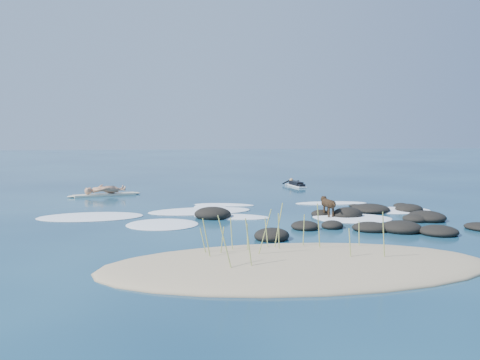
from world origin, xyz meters
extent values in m
plane|color=#0A2642|center=(0.00, 0.00, 0.00)|extent=(160.00, 160.00, 0.00)
ellipsoid|color=#9E8966|center=(0.00, -8.20, 0.00)|extent=(9.00, 4.40, 0.60)
cylinder|color=#9BA952|center=(-0.48, -7.07, 0.54)|extent=(0.08, 0.22, 0.82)
cylinder|color=#9BA952|center=(-1.02, -7.47, 0.50)|extent=(0.04, 0.21, 0.75)
cylinder|color=#9BA952|center=(-0.73, -8.06, 0.73)|extent=(0.33, 0.14, 1.18)
cylinder|color=#9BA952|center=(0.68, -7.55, 0.74)|extent=(0.17, 0.22, 1.23)
cylinder|color=#9BA952|center=(-2.05, -7.52, 0.47)|extent=(0.18, 0.09, 0.70)
cylinder|color=#9BA952|center=(-0.28, -7.52, 0.62)|extent=(0.07, 0.09, 1.01)
cylinder|color=#9BA952|center=(1.11, -8.52, 0.51)|extent=(0.07, 0.08, 0.79)
cylinder|color=#9BA952|center=(-2.01, -8.01, 0.63)|extent=(0.22, 0.04, 1.00)
cylinder|color=#9BA952|center=(1.84, -8.61, 0.70)|extent=(0.15, 0.13, 1.16)
cylinder|color=#9BA952|center=(-1.64, -7.71, 0.50)|extent=(0.12, 0.05, 0.75)
cylinder|color=#9BA952|center=(1.81, -7.19, 0.48)|extent=(0.05, 0.14, 0.71)
cylinder|color=#9BA952|center=(0.44, -7.08, 0.57)|extent=(0.09, 0.12, 0.89)
cylinder|color=#9BA952|center=(-1.37, -7.26, 0.56)|extent=(0.06, 0.23, 0.87)
cylinder|color=#9BA952|center=(-1.22, -8.95, 0.69)|extent=(0.17, 0.05, 1.13)
cylinder|color=#9BA952|center=(-0.23, -7.20, 0.73)|extent=(0.27, 0.18, 1.19)
cylinder|color=#9BA952|center=(-1.71, -8.96, 0.73)|extent=(0.31, 0.18, 1.19)
ellipsoid|color=black|center=(5.11, -4.97, 0.09)|extent=(1.49, 1.50, 0.35)
ellipsoid|color=black|center=(6.04, -2.44, 0.10)|extent=(1.32, 1.53, 0.42)
ellipsoid|color=black|center=(4.80, 1.08, 0.04)|extent=(0.77, 0.84, 0.15)
ellipsoid|color=black|center=(1.41, -3.54, 0.08)|extent=(0.91, 0.99, 0.34)
ellipsoid|color=black|center=(4.22, -4.37, 0.11)|extent=(1.50, 1.51, 0.44)
ellipsoid|color=black|center=(2.65, -1.09, 0.08)|extent=(0.77, 0.67, 0.31)
ellipsoid|color=black|center=(4.84, -0.31, 0.10)|extent=(1.87, 1.91, 0.40)
ellipsoid|color=black|center=(3.50, -1.57, 0.12)|extent=(1.30, 1.16, 0.50)
ellipsoid|color=black|center=(6.34, -0.45, 0.10)|extent=(1.36, 1.42, 0.39)
ellipsoid|color=black|center=(-1.26, -0.97, 0.13)|extent=(1.69, 1.60, 0.53)
ellipsoid|color=black|center=(0.06, -5.00, 0.10)|extent=(1.41, 1.47, 0.42)
ellipsoid|color=black|center=(6.58, 0.76, 0.06)|extent=(0.79, 0.78, 0.23)
ellipsoid|color=black|center=(2.32, -3.48, 0.08)|extent=(0.99, 1.07, 0.31)
ellipsoid|color=black|center=(5.53, -2.63, 0.08)|extent=(0.90, 0.95, 0.33)
ellipsoid|color=black|center=(3.35, -4.12, 0.09)|extent=(1.44, 1.35, 0.35)
ellipsoid|color=white|center=(-3.02, -2.15, 0.01)|extent=(2.76, 2.71, 0.12)
ellipsoid|color=white|center=(-0.57, -0.87, 0.01)|extent=(3.04, 2.09, 0.12)
ellipsoid|color=white|center=(4.58, -3.39, 0.01)|extent=(1.23, 0.93, 0.12)
ellipsoid|color=white|center=(5.91, -0.18, 0.01)|extent=(2.79, 1.85, 0.12)
ellipsoid|color=white|center=(-1.60, 0.67, 0.01)|extent=(4.24, 2.55, 0.12)
ellipsoid|color=white|center=(-0.49, 2.30, 0.01)|extent=(2.67, 1.47, 0.12)
ellipsoid|color=white|center=(3.63, -1.80, 0.01)|extent=(3.02, 2.57, 0.12)
ellipsoid|color=white|center=(4.11, 2.23, 0.01)|extent=(3.17, 1.14, 0.12)
ellipsoid|color=white|center=(-5.57, -0.18, 0.01)|extent=(3.87, 2.41, 0.12)
ellipsoid|color=white|center=(-1.13, 1.85, 0.01)|extent=(1.61, 1.89, 0.12)
ellipsoid|color=white|center=(2.81, -1.41, 0.01)|extent=(1.10, 0.90, 0.12)
cube|color=beige|center=(-5.79, 6.43, 0.05)|extent=(2.95, 1.55, 0.10)
ellipsoid|color=beige|center=(-4.42, 6.91, 0.05)|extent=(0.66, 0.51, 0.11)
ellipsoid|color=beige|center=(-7.17, 5.94, 0.05)|extent=(0.66, 0.51, 0.11)
imported|color=tan|center=(-5.79, 6.43, 1.05)|extent=(0.66, 0.80, 1.90)
cube|color=silver|center=(4.38, 9.52, 0.05)|extent=(0.76, 2.14, 0.08)
ellipsoid|color=silver|center=(4.23, 10.55, 0.05)|extent=(0.31, 0.49, 0.08)
cube|color=black|center=(4.38, 9.52, 0.19)|extent=(0.55, 1.32, 0.21)
sphere|color=tan|center=(4.27, 10.25, 0.30)|extent=(0.25, 0.25, 0.22)
cylinder|color=black|center=(3.99, 10.36, 0.18)|extent=(0.50, 0.34, 0.24)
cylinder|color=black|center=(4.52, 10.43, 0.18)|extent=(0.53, 0.22, 0.24)
cube|color=black|center=(4.47, 8.81, 0.15)|extent=(0.39, 0.56, 0.13)
cylinder|color=black|center=(2.81, -1.51, 0.51)|extent=(0.36, 0.63, 0.29)
sphere|color=black|center=(2.78, -1.24, 0.51)|extent=(0.34, 0.34, 0.31)
sphere|color=black|center=(2.84, -1.78, 0.51)|extent=(0.31, 0.31, 0.28)
sphere|color=black|center=(2.76, -1.07, 0.62)|extent=(0.24, 0.24, 0.22)
cone|color=black|center=(2.75, -0.94, 0.60)|extent=(0.13, 0.15, 0.11)
cone|color=black|center=(2.71, -1.08, 0.71)|extent=(0.11, 0.08, 0.11)
cone|color=black|center=(2.82, -1.07, 0.71)|extent=(0.11, 0.08, 0.11)
cylinder|color=black|center=(2.71, -1.31, 0.20)|extent=(0.08, 0.08, 0.40)
cylinder|color=black|center=(2.87, -1.30, 0.20)|extent=(0.08, 0.08, 0.40)
cylinder|color=black|center=(2.76, -1.73, 0.20)|extent=(0.08, 0.08, 0.40)
cylinder|color=black|center=(2.91, -1.71, 0.20)|extent=(0.08, 0.08, 0.40)
cylinder|color=black|center=(2.86, -1.92, 0.57)|extent=(0.08, 0.29, 0.17)
camera|label=1|loc=(-2.90, -19.65, 2.99)|focal=40.00mm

